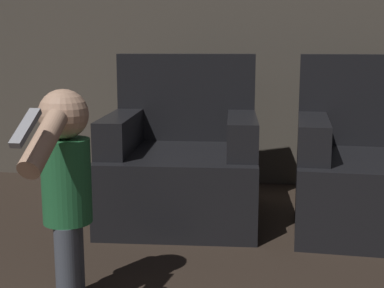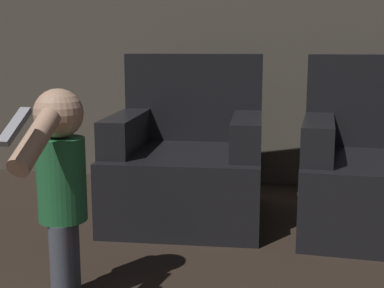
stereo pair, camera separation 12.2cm
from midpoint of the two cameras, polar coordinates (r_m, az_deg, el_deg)
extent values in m
cube|color=#51493F|center=(3.88, 1.63, 15.05)|extent=(8.40, 0.05, 2.60)
cube|color=black|center=(3.10, -2.28, -4.30)|extent=(0.92, 0.95, 0.40)
cube|color=black|center=(3.37, -1.62, 5.03)|extent=(0.86, 0.23, 0.54)
cube|color=black|center=(3.09, -8.66, 1.28)|extent=(0.22, 0.73, 0.20)
cube|color=black|center=(3.01, 4.19, 1.13)|extent=(0.22, 0.73, 0.20)
cube|color=black|center=(3.07, 17.88, -4.94)|extent=(0.87, 0.91, 0.40)
cube|color=black|center=(3.34, 17.63, 4.50)|extent=(0.85, 0.18, 0.54)
cube|color=black|center=(2.98, 11.63, 0.85)|extent=(0.18, 0.72, 0.20)
cylinder|color=#474C56|center=(2.12, -14.76, -12.78)|extent=(0.09, 0.09, 0.34)
cylinder|color=#474C56|center=(2.21, -14.23, -11.75)|extent=(0.09, 0.09, 0.34)
cylinder|color=#236638|center=(2.06, -14.91, -3.85)|extent=(0.18, 0.18, 0.32)
sphere|color=tan|center=(2.02, -15.24, 3.08)|extent=(0.18, 0.18, 0.18)
cylinder|color=tan|center=(2.18, -14.28, -3.44)|extent=(0.08, 0.08, 0.27)
cylinder|color=tan|center=(1.81, -17.42, 0.14)|extent=(0.08, 0.27, 0.20)
cube|color=#99999E|center=(1.70, -19.29, 1.66)|extent=(0.04, 0.16, 0.10)
camera|label=1|loc=(0.06, -91.42, -0.26)|focal=50.00mm
camera|label=2|loc=(0.06, 88.58, 0.26)|focal=50.00mm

